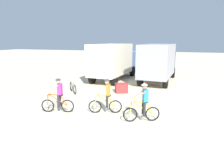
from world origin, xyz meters
TOP-DOWN VIEW (x-y plane):
  - ground_plane at (0.00, 0.00)m, footprint 120.00×120.00m
  - box_truck_cream_rv at (-2.15, 10.42)m, footprint 2.84×6.90m
  - box_truck_grey_hauler at (1.94, 10.80)m, footprint 2.77×6.88m
  - cyclist_orange_shirt at (-2.00, 0.98)m, footprint 1.68×0.65m
  - cyclist_cowboy_hat at (0.40, 1.67)m, footprint 1.66×0.70m
  - cyclist_near_camera at (2.38, 1.17)m, footprint 1.60×0.83m
  - bicycle_spare at (-3.37, 4.89)m, footprint 1.23×1.30m
  - supply_crate at (-0.06, 6.01)m, footprint 1.08×1.02m

SIDE VIEW (x-z plane):
  - ground_plane at x=0.00m, z-range 0.00..0.00m
  - supply_crate at x=-0.06m, z-range 0.00..0.65m
  - bicycle_spare at x=-3.37m, z-range -0.09..0.88m
  - cyclist_orange_shirt at x=-2.00m, z-range -0.06..1.76m
  - cyclist_cowboy_hat at x=0.40m, z-range -0.06..1.76m
  - cyclist_near_camera at x=2.38m, z-range -0.06..1.76m
  - box_truck_cream_rv at x=-2.15m, z-range 0.20..3.55m
  - box_truck_grey_hauler at x=1.94m, z-range 0.20..3.55m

